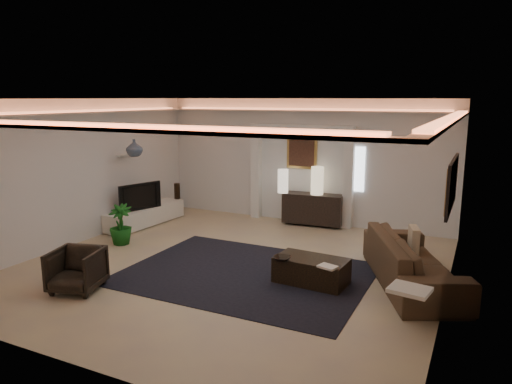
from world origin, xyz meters
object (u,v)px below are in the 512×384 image
at_px(console, 313,209).
at_px(armchair, 77,270).
at_px(coffee_table, 311,271).
at_px(sofa, 412,261).

xyz_separation_m(console, armchair, (-1.99, -5.19, -0.07)).
bearing_deg(coffee_table, console, 112.62).
bearing_deg(sofa, armchair, 94.30).
relative_size(console, sofa, 0.52).
distance_m(console, armchair, 5.56).
height_order(sofa, coffee_table, sofa).
bearing_deg(sofa, coffee_table, 89.92).
bearing_deg(armchair, console, 53.17).
relative_size(coffee_table, armchair, 1.55).
distance_m(sofa, coffee_table, 1.60).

